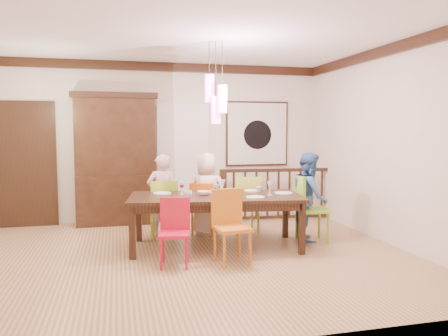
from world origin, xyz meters
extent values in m
plane|color=#8E6445|center=(0.00, 0.00, 0.00)|extent=(6.00, 6.00, 0.00)
plane|color=white|center=(0.00, 0.00, 2.90)|extent=(6.00, 6.00, 0.00)
plane|color=beige|center=(0.00, 2.50, 1.45)|extent=(6.00, 0.00, 6.00)
plane|color=beige|center=(3.00, 0.00, 1.45)|extent=(0.00, 5.00, 5.00)
cube|color=black|center=(-2.40, 2.45, 1.05)|extent=(1.04, 0.07, 2.24)
cube|color=silver|center=(0.35, 2.46, 1.05)|extent=(0.97, 0.05, 2.22)
cube|color=black|center=(1.80, 2.47, 1.60)|extent=(1.25, 0.04, 1.25)
cube|color=silver|center=(1.80, 2.44, 1.60)|extent=(1.18, 0.02, 1.18)
cylinder|color=black|center=(1.80, 2.43, 1.58)|extent=(0.56, 0.01, 0.56)
cube|color=#FF4CA8|center=(0.41, 0.38, 2.25)|extent=(0.11, 0.11, 0.38)
cylinder|color=black|center=(0.41, 0.38, 2.67)|extent=(0.01, 0.01, 0.46)
cube|color=#FF4CA8|center=(0.57, 0.28, 2.10)|extent=(0.11, 0.11, 0.38)
cylinder|color=black|center=(0.57, 0.28, 2.59)|extent=(0.01, 0.01, 0.61)
cube|color=#FF4CA8|center=(0.49, 0.33, 1.95)|extent=(0.11, 0.11, 0.38)
cylinder|color=black|center=(0.49, 0.33, 2.52)|extent=(0.01, 0.01, 0.76)
cube|color=black|center=(0.49, 0.33, 0.72)|extent=(2.54, 1.42, 0.05)
cube|color=black|center=(-0.63, 0.80, 0.35)|extent=(0.09, 0.09, 0.70)
cube|color=black|center=(1.62, 0.80, 0.35)|extent=(0.09, 0.09, 0.70)
cube|color=black|center=(-0.63, -0.14, 0.35)|extent=(0.09, 0.09, 0.70)
cube|color=black|center=(1.62, -0.14, 0.35)|extent=(0.09, 0.09, 0.70)
cube|color=black|center=(0.49, 0.82, 0.65)|extent=(2.19, 0.35, 0.10)
cube|color=black|center=(0.49, -0.16, 0.65)|extent=(2.19, 0.35, 0.10)
cube|color=#92B426|center=(-0.18, 1.09, 0.44)|extent=(0.42, 0.42, 0.04)
cube|color=#92B426|center=(-0.18, 1.09, 0.68)|extent=(0.41, 0.05, 0.45)
cylinder|color=#92B426|center=(-0.34, 0.93, 0.21)|extent=(0.04, 0.04, 0.43)
cylinder|color=#92B426|center=(-0.01, 0.93, 0.21)|extent=(0.04, 0.04, 0.43)
cylinder|color=#92B426|center=(-0.34, 1.26, 0.21)|extent=(0.04, 0.04, 0.43)
cylinder|color=#92B426|center=(-0.01, 1.26, 0.21)|extent=(0.04, 0.04, 0.43)
cube|color=#BE5A0E|center=(0.47, 1.12, 0.41)|extent=(0.50, 0.50, 0.04)
cube|color=#BE5A0E|center=(0.47, 1.12, 0.64)|extent=(0.37, 0.18, 0.42)
cylinder|color=#BE5A0E|center=(0.32, 0.96, 0.20)|extent=(0.03, 0.03, 0.40)
cylinder|color=#BE5A0E|center=(0.63, 0.96, 0.20)|extent=(0.03, 0.03, 0.40)
cylinder|color=#BE5A0E|center=(0.32, 1.27, 0.20)|extent=(0.03, 0.03, 0.40)
cylinder|color=#BE5A0E|center=(0.63, 1.27, 0.20)|extent=(0.03, 0.03, 0.40)
cube|color=#A4AE2F|center=(1.14, 1.04, 0.46)|extent=(0.43, 0.43, 0.04)
cube|color=#A4AE2F|center=(1.14, 1.04, 0.71)|extent=(0.43, 0.05, 0.47)
cylinder|color=#A4AE2F|center=(0.96, 0.86, 0.22)|extent=(0.04, 0.04, 0.44)
cylinder|color=#A4AE2F|center=(1.31, 0.86, 0.22)|extent=(0.04, 0.04, 0.44)
cylinder|color=#A4AE2F|center=(0.96, 1.21, 0.22)|extent=(0.04, 0.04, 0.44)
cylinder|color=#A4AE2F|center=(1.31, 1.21, 0.22)|extent=(0.04, 0.04, 0.44)
cube|color=#B6102A|center=(-0.19, -0.39, 0.40)|extent=(0.44, 0.44, 0.04)
cube|color=#B6102A|center=(-0.19, -0.39, 0.62)|extent=(0.37, 0.11, 0.41)
cylinder|color=#B6102A|center=(-0.34, -0.54, 0.20)|extent=(0.03, 0.03, 0.39)
cylinder|color=#B6102A|center=(-0.04, -0.54, 0.20)|extent=(0.03, 0.03, 0.39)
cylinder|color=#B6102A|center=(-0.34, -0.24, 0.20)|extent=(0.03, 0.03, 0.39)
cylinder|color=#B6102A|center=(-0.04, -0.24, 0.20)|extent=(0.03, 0.03, 0.39)
cube|color=#BC6C18|center=(0.52, -0.47, 0.45)|extent=(0.46, 0.46, 0.04)
cube|color=#BC6C18|center=(0.52, -0.47, 0.70)|extent=(0.42, 0.09, 0.46)
cylinder|color=#BC6C18|center=(0.35, -0.64, 0.22)|extent=(0.04, 0.04, 0.44)
cylinder|color=#BC6C18|center=(0.69, -0.64, 0.22)|extent=(0.04, 0.04, 0.44)
cylinder|color=#BC6C18|center=(0.35, -0.30, 0.22)|extent=(0.04, 0.04, 0.44)
cylinder|color=#BC6C18|center=(0.69, -0.30, 0.22)|extent=(0.04, 0.04, 0.44)
cube|color=#83BA2D|center=(1.97, 0.30, 0.48)|extent=(0.49, 0.49, 0.04)
cube|color=#83BA2D|center=(1.97, 0.30, 0.75)|extent=(0.09, 0.45, 0.49)
cylinder|color=#83BA2D|center=(1.78, 0.12, 0.24)|extent=(0.04, 0.04, 0.47)
cylinder|color=#83BA2D|center=(2.15, 0.12, 0.24)|extent=(0.04, 0.04, 0.47)
cylinder|color=#83BA2D|center=(1.78, 0.48, 0.24)|extent=(0.04, 0.04, 0.47)
cylinder|color=#83BA2D|center=(2.15, 0.48, 0.24)|extent=(0.04, 0.04, 0.47)
cube|color=black|center=(-0.88, 2.28, 0.44)|extent=(1.37, 0.44, 0.88)
cube|color=black|center=(-0.88, 2.30, 1.57)|extent=(1.37, 0.40, 1.37)
cube|color=black|center=(-0.88, 2.49, 1.57)|extent=(1.18, 0.02, 1.18)
cube|color=black|center=(-0.88, 2.30, 2.27)|extent=(1.47, 0.44, 0.10)
cube|color=black|center=(1.01, 1.95, 0.46)|extent=(0.13, 0.13, 0.92)
cube|color=black|center=(3.11, 1.95, 0.46)|extent=(0.13, 0.13, 0.92)
cube|color=black|center=(2.06, 1.95, 0.93)|extent=(2.22, 0.25, 0.06)
cube|color=black|center=(2.06, 1.95, 0.05)|extent=(2.10, 0.22, 0.05)
imported|color=#EBB3C2|center=(-0.18, 1.19, 0.65)|extent=(0.49, 0.34, 1.30)
imported|color=beige|center=(0.52, 1.13, 0.66)|extent=(0.76, 0.64, 1.32)
imported|color=#3962A2|center=(1.95, 0.38, 0.67)|extent=(0.69, 0.78, 1.34)
imported|color=gold|center=(0.68, 0.20, 0.79)|extent=(0.39, 0.39, 0.08)
imported|color=white|center=(0.33, 0.39, 0.78)|extent=(0.20, 0.20, 0.06)
imported|color=silver|center=(0.07, 0.23, 0.80)|extent=(0.13, 0.13, 0.10)
imported|color=silver|center=(1.19, 0.50, 0.79)|extent=(0.11, 0.11, 0.08)
cylinder|color=white|center=(-0.23, 0.68, 0.76)|extent=(0.26, 0.26, 0.01)
cylinder|color=white|center=(0.52, 0.60, 0.76)|extent=(0.26, 0.26, 0.01)
cylinder|color=white|center=(1.13, 0.61, 0.76)|extent=(0.26, 0.26, 0.01)
cylinder|color=white|center=(-0.19, 0.04, 0.76)|extent=(0.26, 0.26, 0.01)
cylinder|color=white|center=(0.97, -0.01, 0.76)|extent=(0.26, 0.26, 0.01)
cylinder|color=white|center=(1.49, 0.27, 0.76)|extent=(0.26, 0.26, 0.01)
cube|color=#D83359|center=(0.50, 0.04, 0.76)|extent=(0.18, 0.14, 0.01)
camera|label=1|loc=(-0.86, -5.64, 1.67)|focal=35.00mm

